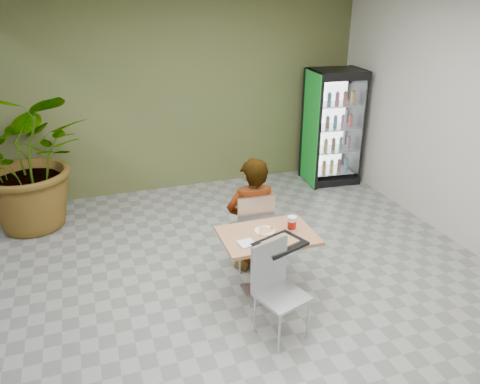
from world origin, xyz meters
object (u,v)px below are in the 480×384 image
at_px(seated_woman, 252,226).
at_px(chair_far, 253,225).
at_px(chair_near, 275,282).
at_px(dining_table, 267,252).
at_px(soda_cup, 292,224).
at_px(potted_plant, 30,159).
at_px(cafeteria_tray, 280,244).
at_px(beverage_fridge, 333,127).

bearing_deg(seated_woman, chair_far, 87.46).
xyz_separation_m(chair_far, chair_near, (-0.19, -1.13, -0.02)).
bearing_deg(chair_near, dining_table, 58.22).
distance_m(soda_cup, potted_plant, 3.76).
xyz_separation_m(chair_near, cafeteria_tray, (0.18, 0.32, 0.20)).
relative_size(dining_table, soda_cup, 5.97).
height_order(chair_near, cafeteria_tray, chair_near).
bearing_deg(chair_near, seated_woman, 63.00).
distance_m(seated_woman, potted_plant, 3.22).
bearing_deg(seated_woman, soda_cup, 112.43).
height_order(dining_table, seated_woman, seated_woman).
relative_size(chair_far, soda_cup, 5.91).
height_order(dining_table, beverage_fridge, beverage_fridge).
bearing_deg(cafeteria_tray, seated_woman, 88.60).
bearing_deg(chair_near, chair_far, 62.80).
xyz_separation_m(soda_cup, beverage_fridge, (2.06, 2.79, 0.13)).
relative_size(soda_cup, beverage_fridge, 0.09).
distance_m(soda_cup, beverage_fridge, 3.47).
bearing_deg(dining_table, cafeteria_tray, -83.68).
relative_size(soda_cup, cafeteria_tray, 0.34).
bearing_deg(beverage_fridge, dining_table, -124.74).
distance_m(chair_far, beverage_fridge, 3.21).
bearing_deg(chair_far, seated_woman, -92.54).
height_order(seated_woman, soda_cup, seated_woman).
xyz_separation_m(cafeteria_tray, beverage_fridge, (2.30, 3.04, 0.20)).
xyz_separation_m(soda_cup, cafeteria_tray, (-0.24, -0.25, -0.07)).
height_order(soda_cup, beverage_fridge, beverage_fridge).
height_order(chair_near, seated_woman, seated_woman).
relative_size(chair_far, potted_plant, 0.50).
xyz_separation_m(chair_far, cafeteria_tray, (-0.02, -0.81, 0.19)).
bearing_deg(chair_near, potted_plant, 108.32).
bearing_deg(chair_far, cafeteria_tray, 91.60).
relative_size(dining_table, cafeteria_tray, 2.04).
distance_m(dining_table, chair_near, 0.60).
distance_m(chair_near, beverage_fridge, 4.19).
height_order(dining_table, potted_plant, potted_plant).
relative_size(soda_cup, potted_plant, 0.08).
distance_m(chair_near, cafeteria_tray, 0.42).
bearing_deg(potted_plant, chair_far, -39.57).
bearing_deg(potted_plant, beverage_fridge, 2.23).
distance_m(beverage_fridge, potted_plant, 4.76).
bearing_deg(dining_table, soda_cup, -3.39).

